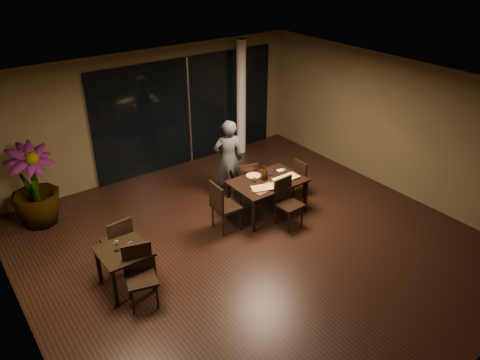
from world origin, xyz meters
The scene contains 33 objects.
ground centered at (0.00, 0.00, 0.00)m, with size 8.00×8.00×0.00m, color black.
wall_back centered at (0.00, 4.05, 1.50)m, with size 8.00×0.10×3.00m, color #4A4027.
wall_front centered at (0.00, -4.05, 1.50)m, with size 8.00×0.10×3.00m, color #4A4027.
wall_left centered at (-4.05, 0.00, 1.50)m, with size 0.10×8.00×3.00m, color #4A4027.
wall_right centered at (4.05, 0.00, 1.50)m, with size 0.10×8.00×3.00m, color #4A4027.
ceiling centered at (0.00, 0.00, 3.02)m, with size 8.00×8.00×0.04m, color silver.
window_panel centered at (1.00, 3.96, 1.35)m, with size 5.00×0.06×2.70m, color black.
column centered at (2.40, 3.65, 1.50)m, with size 0.24×0.24×3.00m, color silver.
main_table centered at (1.00, 0.80, 0.68)m, with size 1.50×1.00×0.75m.
side_table centered at (-2.40, 0.30, 0.62)m, with size 0.80×0.80×0.75m.
chair_main_far centered at (0.93, 1.44, 0.52)m, with size 0.53×0.53×0.93m.
chair_main_near centered at (1.03, 0.22, 0.56)m, with size 0.49×0.49×1.00m.
chair_main_left centered at (-0.15, 0.78, 0.59)m, with size 0.51×0.51×1.06m.
chair_main_right centered at (1.94, 0.94, 0.47)m, with size 0.40×0.40×0.84m.
chair_side_far centered at (-2.25, 0.91, 0.55)m, with size 0.49×0.49×0.98m.
chair_side_near centered at (-2.34, -0.14, 0.57)m, with size 0.58×0.58×1.02m.
diner centered at (0.75, 1.87, 0.90)m, with size 0.61×0.41×1.80m, color #303235.
potted_plant centered at (-3.03, 3.19, 0.85)m, with size 0.93×0.93×1.70m, color #1E4A18.
pizza_board_left centered at (0.73, 0.56, 0.76)m, with size 0.57×0.28×0.01m, color #3F2214.
pizza_board_right centered at (1.35, 0.62, 0.76)m, with size 0.62×0.31×0.01m, color #402814.
oblong_pizza_left centered at (0.73, 0.56, 0.77)m, with size 0.52×0.24×0.02m, color maroon, non-canonical shape.
oblong_pizza_right centered at (1.35, 0.62, 0.77)m, with size 0.55×0.25×0.02m, color maroon, non-canonical shape.
round_pizza centered at (0.88, 1.13, 0.76)m, with size 0.30×0.30×0.01m, color #B53514.
bottle_a centered at (0.95, 0.85, 0.91)m, with size 0.07×0.07×0.32m, color black, non-canonical shape.
bottle_b centered at (1.02, 0.86, 0.88)m, with size 0.06×0.06×0.26m, color black, non-canonical shape.
bottle_c centered at (0.96, 0.90, 0.91)m, with size 0.07×0.07×0.31m, color black, non-canonical shape.
tumbler_left centered at (0.75, 0.92, 0.79)m, with size 0.07×0.07×0.08m, color white.
tumbler_right centered at (1.20, 0.96, 0.80)m, with size 0.08×0.08×0.09m, color white.
napkin_near centered at (1.57, 0.70, 0.76)m, with size 0.18×0.10×0.01m, color white.
napkin_far centered at (1.53, 0.99, 0.76)m, with size 0.18×0.10×0.01m, color white.
wine_glass_a centered at (-2.49, 0.34, 0.85)m, with size 0.09×0.09×0.19m, color white, non-canonical shape.
wine_glass_b centered at (-2.30, 0.20, 0.84)m, with size 0.08×0.08×0.19m, color white, non-canonical shape.
side_napkin centered at (-2.32, 0.08, 0.76)m, with size 0.18×0.11×0.01m, color silver.
Camera 1 is at (-4.48, -5.78, 5.29)m, focal length 35.00 mm.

